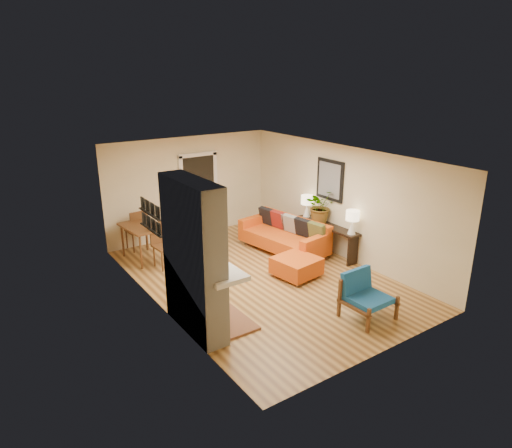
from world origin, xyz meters
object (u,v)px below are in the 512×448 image
object	(u,v)px
blue_chair	(364,293)
console_table	(327,230)
ottoman	(296,266)
houseplant	(320,206)
lamp_far	(307,203)
lamp_near	(352,219)
dining_table	(146,231)
sofa	(286,235)

from	to	relation	value
blue_chair	console_table	distance (m)	2.92
ottoman	houseplant	distance (m)	1.86
lamp_far	houseplant	size ratio (longest dim) A/B	0.68
lamp_near	houseplant	world-z (taller)	houseplant
ottoman	dining_table	bearing A→B (deg)	129.25
lamp_near	lamp_far	world-z (taller)	same
sofa	ottoman	bearing A→B (deg)	-119.35
lamp_near	houseplant	distance (m)	1.03
blue_chair	lamp_far	size ratio (longest dim) A/B	1.52
console_table	houseplant	bearing A→B (deg)	92.20
sofa	houseplant	size ratio (longest dim) A/B	2.93
lamp_near	lamp_far	xyz separation A→B (m)	(0.00, 1.53, 0.00)
sofa	dining_table	world-z (taller)	dining_table
blue_chair	houseplant	world-z (taller)	houseplant
dining_table	lamp_far	bearing A→B (deg)	-20.60
lamp_near	sofa	bearing A→B (deg)	114.37
console_table	houseplant	size ratio (longest dim) A/B	2.31
dining_table	console_table	distance (m)	4.22
console_table	ottoman	bearing A→B (deg)	-156.93
blue_chair	lamp_far	world-z (taller)	lamp_far
sofa	console_table	distance (m)	1.00
blue_chair	lamp_near	xyz separation A→B (m)	(1.45, 1.76, 0.62)
dining_table	lamp_far	world-z (taller)	lamp_far
console_table	blue_chair	bearing A→B (deg)	-119.90
lamp_far	console_table	bearing A→B (deg)	-90.00
ottoman	sofa	bearing A→B (deg)	60.65
lamp_far	lamp_near	bearing A→B (deg)	-90.00
ottoman	blue_chair	distance (m)	1.94
houseplant	sofa	bearing A→B (deg)	145.70
sofa	blue_chair	bearing A→B (deg)	-103.56
blue_chair	lamp_near	distance (m)	2.36
ottoman	blue_chair	world-z (taller)	blue_chair
sofa	lamp_near	distance (m)	1.77
blue_chair	sofa	bearing A→B (deg)	76.44
blue_chair	houseplant	distance (m)	3.21
sofa	lamp_far	xyz separation A→B (m)	(0.67, 0.05, 0.68)
sofa	ottoman	xyz separation A→B (m)	(-0.74, -1.31, -0.14)
lamp_near	dining_table	bearing A→B (deg)	141.46
console_table	lamp_far	bearing A→B (deg)	90.00
dining_table	blue_chair	bearing A→B (deg)	-64.85
blue_chair	console_table	bearing A→B (deg)	60.10
sofa	lamp_far	bearing A→B (deg)	3.98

